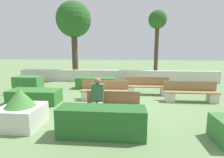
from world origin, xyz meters
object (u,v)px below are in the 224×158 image
(bench_right_side, at_px, (105,92))
(person_seated_man, at_px, (97,97))
(tree_leftmost, at_px, (74,21))
(planter_corner_left, at_px, (21,110))
(bench_back, at_px, (191,94))
(bench_front, at_px, (113,108))
(bench_left_side, at_px, (147,88))
(tree_center_left, at_px, (157,24))

(bench_right_side, relative_size, person_seated_man, 1.57)
(person_seated_man, relative_size, tree_leftmost, 0.23)
(bench_right_side, bearing_deg, person_seated_man, -91.79)
(bench_right_side, xyz_separation_m, planter_corner_left, (-1.99, -2.84, 0.15))
(person_seated_man, xyz_separation_m, planter_corner_left, (-2.05, -0.70, -0.23))
(bench_back, bearing_deg, planter_corner_left, -145.53)
(person_seated_man, bearing_deg, bench_back, 31.84)
(person_seated_man, height_order, planter_corner_left, person_seated_man)
(bench_front, xyz_separation_m, person_seated_man, (-0.47, -0.14, 0.39))
(bench_front, height_order, person_seated_man, person_seated_man)
(bench_back, bearing_deg, bench_left_side, 155.73)
(bench_left_side, height_order, planter_corner_left, planter_corner_left)
(bench_right_side, relative_size, planter_corner_left, 1.85)
(tree_center_left, bearing_deg, bench_front, -109.09)
(bench_left_side, relative_size, planter_corner_left, 1.92)
(bench_front, height_order, tree_leftmost, tree_leftmost)
(bench_front, relative_size, planter_corner_left, 1.56)
(tree_center_left, bearing_deg, bench_back, -81.53)
(bench_front, bearing_deg, tree_center_left, 70.91)
(bench_left_side, distance_m, tree_leftmost, 7.58)
(bench_right_side, xyz_separation_m, tree_leftmost, (-2.91, 5.46, 3.86))
(planter_corner_left, relative_size, tree_leftmost, 0.20)
(bench_left_side, relative_size, tree_leftmost, 0.38)
(bench_front, height_order, bench_left_side, same)
(bench_left_side, distance_m, bench_back, 1.97)
(tree_center_left, bearing_deg, bench_left_side, -104.34)
(tree_leftmost, bearing_deg, planter_corner_left, -83.69)
(bench_left_side, relative_size, tree_center_left, 0.45)
(tree_leftmost, bearing_deg, bench_front, -65.32)
(planter_corner_left, bearing_deg, tree_center_left, 57.65)
(bench_left_side, xyz_separation_m, bench_right_side, (-1.94, -1.10, -0.00))
(person_seated_man, height_order, tree_leftmost, tree_leftmost)
(person_seated_man, xyz_separation_m, tree_center_left, (2.85, 7.04, 3.11))
(bench_right_side, bearing_deg, tree_leftmost, 114.80)
(bench_front, height_order, bench_right_side, same)
(person_seated_man, bearing_deg, tree_center_left, 67.93)
(bench_left_side, bearing_deg, person_seated_man, -120.50)
(tree_center_left, bearing_deg, planter_corner_left, -122.35)
(person_seated_man, bearing_deg, bench_front, 16.61)
(tree_center_left, bearing_deg, person_seated_man, -112.07)
(tree_leftmost, bearing_deg, tree_center_left, -5.55)
(bench_front, height_order, tree_center_left, tree_center_left)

